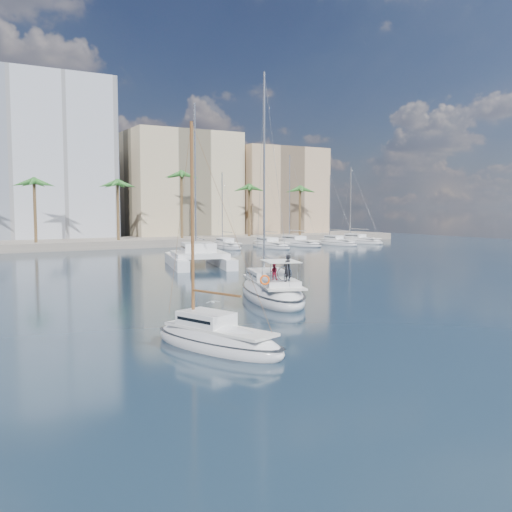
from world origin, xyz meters
TOP-DOWN VIEW (x-y plane):
  - ground at (0.00, 0.00)m, footprint 160.00×160.00m
  - quay at (0.00, 61.00)m, footprint 120.00×14.00m
  - building_beige at (22.00, 70.00)m, footprint 20.00×14.00m
  - building_tan_right at (42.00, 68.00)m, footprint 18.00×12.00m
  - palm_centre at (0.00, 57.00)m, footprint 3.60×3.60m
  - palm_right at (34.00, 57.00)m, footprint 3.60×3.60m
  - main_sloop at (0.69, 2.96)m, footprint 6.83×11.66m
  - small_sloop at (-8.64, -7.50)m, footprint 4.62×7.77m
  - catamaran at (5.45, 25.38)m, footprint 8.91×13.09m
  - seagull at (-4.67, 1.07)m, footprint 0.93×0.40m
  - moored_yacht_a at (20.00, 47.00)m, footprint 3.37×9.52m
  - moored_yacht_b at (26.50, 45.00)m, footprint 3.32×10.83m
  - moored_yacht_c at (33.00, 47.00)m, footprint 3.98×12.33m
  - moored_yacht_d at (39.50, 45.00)m, footprint 3.52×9.55m
  - moored_yacht_e at (46.00, 47.00)m, footprint 4.61×11.11m

SIDE VIEW (x-z plane):
  - ground at x=0.00m, z-range 0.00..0.00m
  - moored_yacht_a at x=20.00m, z-range -5.95..5.95m
  - moored_yacht_b at x=26.50m, z-range -6.86..6.86m
  - moored_yacht_c at x=33.00m, z-range -7.77..7.77m
  - moored_yacht_d at x=39.50m, z-range -5.95..5.95m
  - moored_yacht_e at x=46.00m, z-range -6.86..6.86m
  - small_sloop at x=-8.64m, z-range -4.93..5.73m
  - seagull at x=-4.67m, z-range 0.42..0.59m
  - main_sloop at x=0.69m, z-range -7.74..8.77m
  - quay at x=0.00m, z-range 0.00..1.20m
  - catamaran at x=5.45m, z-range -7.56..9.85m
  - building_tan_right at x=42.00m, z-range 0.00..18.00m
  - building_beige at x=22.00m, z-range 0.00..20.00m
  - palm_centre at x=0.00m, z-range 4.13..16.43m
  - palm_right at x=34.00m, z-range 4.13..16.43m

